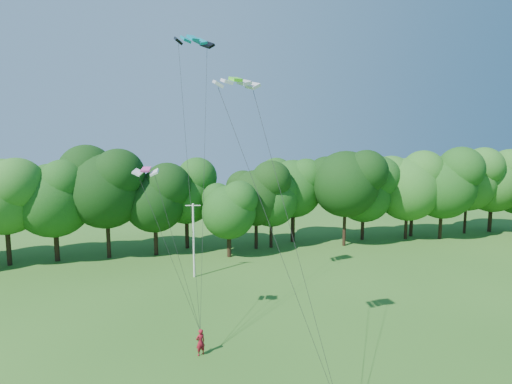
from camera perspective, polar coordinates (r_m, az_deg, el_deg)
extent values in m
cylinder|color=silver|center=(40.32, -8.90, -6.88)|extent=(0.19, 0.19, 7.44)
cube|color=silver|center=(39.62, -8.99, -1.91)|extent=(1.47, 0.38, 0.08)
imported|color=maroon|center=(27.16, -7.95, -20.47)|extent=(0.74, 0.62, 1.72)
cube|color=#047E91|center=(32.62, -9.01, 20.91)|extent=(3.14, 2.05, 0.70)
cube|color=#54E422|center=(21.45, -2.94, 15.78)|extent=(2.46, 1.32, 0.40)
cube|color=#DA3C99|center=(26.55, -15.45, 3.13)|extent=(1.74, 1.11, 0.32)
cylinder|color=#2E2112|center=(50.70, 0.02, -5.98)|extent=(0.40, 0.40, 3.85)
ellipsoid|color=black|center=(49.79, 0.02, -0.28)|extent=(7.70, 7.70, 8.40)
cylinder|color=#331C14|center=(61.59, 21.30, -4.08)|extent=(0.46, 0.46, 3.95)
ellipsoid|color=#1C5018|center=(60.84, 21.52, 0.74)|extent=(7.91, 7.91, 8.63)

